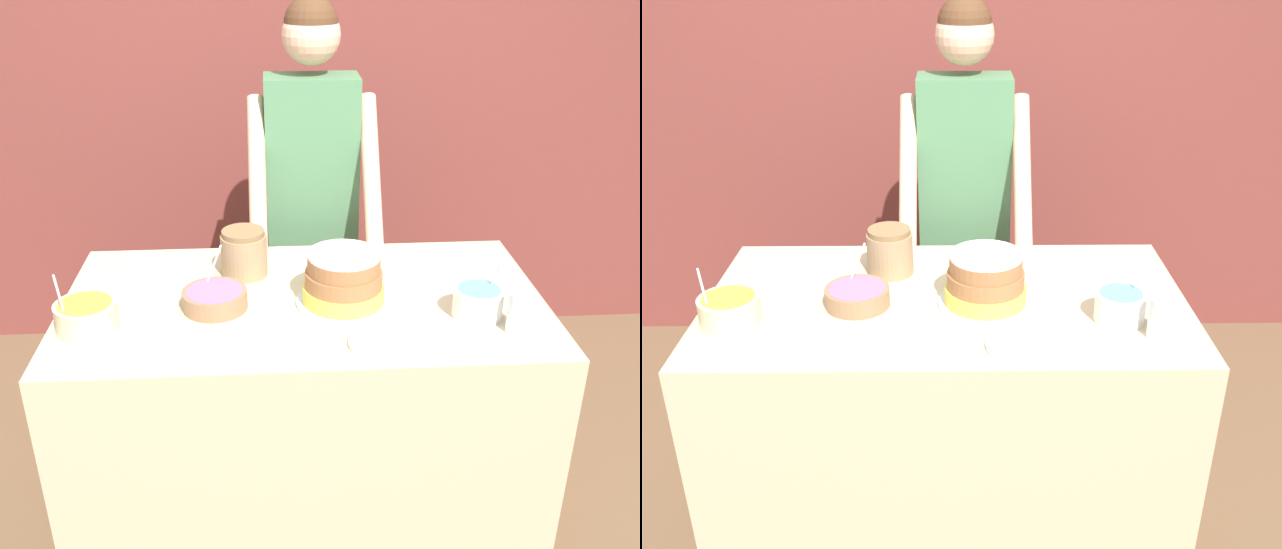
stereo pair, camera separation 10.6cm
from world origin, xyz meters
TOP-DOWN VIEW (x-y plane):
  - wall_back at (0.00, 1.90)m, footprint 10.00×0.05m
  - counter at (0.00, 0.41)m, footprint 1.47×0.81m
  - person_baker at (0.07, 1.09)m, footprint 0.48×0.48m
  - cake at (0.12, 0.37)m, footprint 0.29×0.29m
  - frosting_bowl_orange at (-0.62, 0.26)m, footprint 0.18×0.18m
  - frosting_bowl_blue at (0.50, 0.26)m, footprint 0.15×0.15m
  - frosting_bowl_purple at (-0.27, 0.36)m, footprint 0.19×0.19m
  - drinking_glass at (0.59, 0.16)m, footprint 0.06×0.06m
  - ceramic_plate at (0.22, 0.12)m, footprint 0.22×0.22m
  - stoneware_jar at (-0.19, 0.59)m, footprint 0.15×0.15m

SIDE VIEW (x-z plane):
  - counter at x=0.00m, z-range 0.00..0.94m
  - ceramic_plate at x=0.22m, z-range 0.94..0.95m
  - frosting_bowl_purple at x=-0.27m, z-range 0.89..1.06m
  - frosting_bowl_orange at x=-0.62m, z-range 0.90..1.07m
  - frosting_bowl_blue at x=0.50m, z-range 0.91..1.07m
  - drinking_glass at x=0.59m, z-range 0.94..1.06m
  - stoneware_jar at x=-0.19m, z-range 0.94..1.09m
  - cake at x=0.12m, z-range 0.93..1.10m
  - person_baker at x=0.07m, z-range 0.22..1.98m
  - wall_back at x=0.00m, z-range 0.00..2.60m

